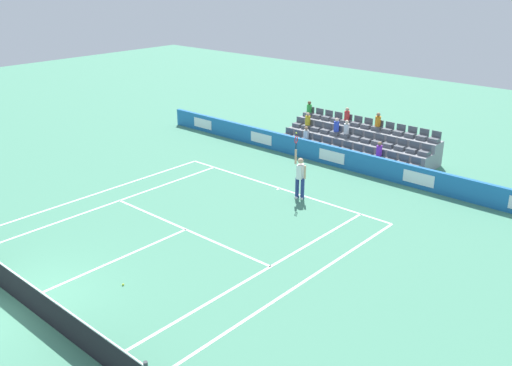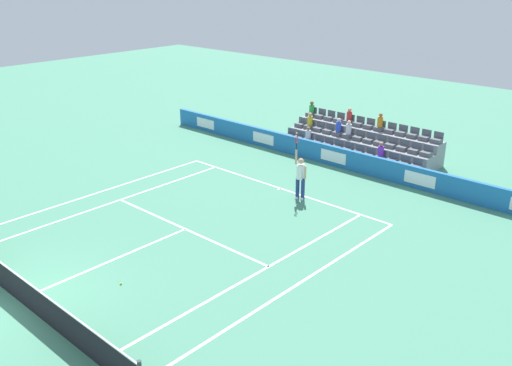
# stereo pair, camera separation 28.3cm
# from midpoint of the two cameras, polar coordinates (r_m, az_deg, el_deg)

# --- Properties ---
(ground_plane) EXTENTS (80.00, 80.00, 0.00)m
(ground_plane) POSITION_cam_midpoint_polar(r_m,az_deg,el_deg) (18.00, -23.32, -11.10)
(ground_plane) COLOR #47896B
(line_baseline) EXTENTS (10.97, 0.10, 0.01)m
(line_baseline) POSITION_cam_midpoint_polar(r_m,az_deg,el_deg) (24.52, 2.11, -0.53)
(line_baseline) COLOR white
(line_baseline) RESTS_ON ground
(line_service) EXTENTS (8.23, 0.10, 0.01)m
(line_service) POSITION_cam_midpoint_polar(r_m,az_deg,el_deg) (20.93, -7.56, -4.72)
(line_service) COLOR white
(line_service) RESTS_ON ground
(line_centre_service) EXTENTS (0.10, 6.40, 0.01)m
(line_centre_service) POSITION_cam_midpoint_polar(r_m,az_deg,el_deg) (19.25, -14.78, -7.73)
(line_centre_service) COLOR white
(line_centre_service) RESTS_ON ground
(line_singles_sideline_left) EXTENTS (0.10, 11.89, 0.01)m
(line_singles_sideline_left) POSITION_cam_midpoint_polar(r_m,az_deg,el_deg) (23.72, -14.96, -2.06)
(line_singles_sideline_left) COLOR white
(line_singles_sideline_left) RESTS_ON ground
(line_singles_sideline_right) EXTENTS (0.10, 11.89, 0.01)m
(line_singles_sideline_right) POSITION_cam_midpoint_polar(r_m,az_deg,el_deg) (18.04, 0.10, -9.05)
(line_singles_sideline_right) COLOR white
(line_singles_sideline_right) RESTS_ON ground
(line_doubles_sideline_left) EXTENTS (0.10, 11.89, 0.01)m
(line_doubles_sideline_left) POSITION_cam_midpoint_polar(r_m,az_deg,el_deg) (24.81, -16.74, -1.20)
(line_doubles_sideline_left) COLOR white
(line_doubles_sideline_left) RESTS_ON ground
(line_doubles_sideline_right) EXTENTS (0.10, 11.89, 0.01)m
(line_doubles_sideline_right) POSITION_cam_midpoint_polar(r_m,az_deg,el_deg) (17.29, 3.56, -10.56)
(line_doubles_sideline_right) COLOR white
(line_doubles_sideline_right) RESTS_ON ground
(line_centre_mark) EXTENTS (0.10, 0.20, 0.01)m
(line_centre_mark) POSITION_cam_midpoint_polar(r_m,az_deg,el_deg) (24.45, 1.96, -0.60)
(line_centre_mark) COLOR white
(line_centre_mark) RESTS_ON ground
(sponsor_barrier) EXTENTS (22.72, 0.22, 0.97)m
(sponsor_barrier) POSITION_cam_midpoint_polar(r_m,az_deg,el_deg) (27.43, 7.55, 2.76)
(sponsor_barrier) COLOR #1E66AD
(sponsor_barrier) RESTS_ON ground
(tennis_net) EXTENTS (11.97, 0.10, 1.07)m
(tennis_net) POSITION_cam_midpoint_polar(r_m,az_deg,el_deg) (17.76, -23.55, -9.75)
(tennis_net) COLOR #33383D
(tennis_net) RESTS_ON ground
(tennis_player) EXTENTS (0.54, 0.42, 2.85)m
(tennis_player) POSITION_cam_midpoint_polar(r_m,az_deg,el_deg) (23.15, 4.16, 0.70)
(tennis_player) COLOR navy
(tennis_player) RESTS_ON ground
(stadium_stand) EXTENTS (8.06, 2.85, 2.17)m
(stadium_stand) POSITION_cam_midpoint_polar(r_m,az_deg,el_deg) (29.28, 10.10, 3.95)
(stadium_stand) COLOR gray
(stadium_stand) RESTS_ON ground
(loose_tennis_ball) EXTENTS (0.07, 0.07, 0.07)m
(loose_tennis_ball) POSITION_cam_midpoint_polar(r_m,az_deg,el_deg) (17.83, -13.86, -10.03)
(loose_tennis_ball) COLOR #D1E533
(loose_tennis_ball) RESTS_ON ground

